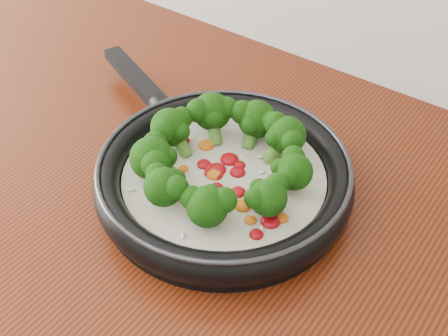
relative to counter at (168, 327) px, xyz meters
The scene contains 2 objects.
counter is the anchor object (origin of this frame).
skillet 0.51m from the counter, ahead, with size 0.59×0.47×0.10m.
Camera 1 is at (0.49, 0.62, 1.49)m, focal length 47.36 mm.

